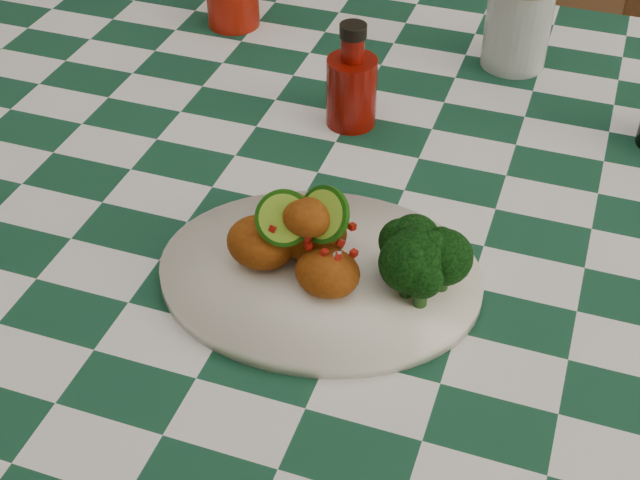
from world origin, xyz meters
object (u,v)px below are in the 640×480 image
(plate, at_px, (320,276))
(ketchup_bottle, at_px, (352,75))
(wooden_chair_left, at_px, (382,88))
(fried_chicken_pile, at_px, (311,234))
(dining_table, at_px, (387,413))
(mason_jar, at_px, (518,22))

(plate, distance_m, ketchup_bottle, 0.30)
(ketchup_bottle, distance_m, wooden_chair_left, 0.73)
(fried_chicken_pile, bearing_deg, wooden_chair_left, 100.75)
(plate, height_order, fried_chicken_pile, fried_chicken_pile)
(wooden_chair_left, bearing_deg, plate, -97.14)
(fried_chicken_pile, distance_m, wooden_chair_left, 0.98)
(fried_chicken_pile, relative_size, wooden_chair_left, 0.14)
(dining_table, xyz_separation_m, fried_chicken_pile, (-0.05, -0.17, 0.45))
(dining_table, relative_size, ketchup_bottle, 12.64)
(plate, bearing_deg, fried_chicken_pile, 180.00)
(mason_jar, bearing_deg, wooden_chair_left, 125.42)
(plate, relative_size, ketchup_bottle, 2.42)
(dining_table, xyz_separation_m, wooden_chair_left, (-0.22, 0.72, 0.07))
(plate, relative_size, wooden_chair_left, 0.34)
(plate, relative_size, fried_chicken_pile, 2.45)
(ketchup_bottle, height_order, mason_jar, ketchup_bottle)
(mason_jar, bearing_deg, dining_table, -101.29)
(plate, height_order, ketchup_bottle, ketchup_bottle)
(ketchup_bottle, bearing_deg, wooden_chair_left, 101.18)
(mason_jar, height_order, wooden_chair_left, wooden_chair_left)
(fried_chicken_pile, bearing_deg, ketchup_bottle, 99.83)
(fried_chicken_pile, height_order, wooden_chair_left, wooden_chair_left)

